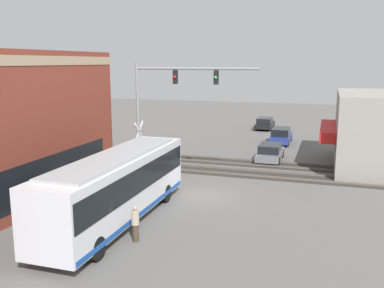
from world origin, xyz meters
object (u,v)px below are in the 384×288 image
city_bus (117,185)px  parked_car_blue (281,136)px  parked_car_grey (270,153)px  crossing_signal (139,143)px  parked_car_black (265,124)px  pedestrian_near_bus (135,223)px

city_bus → parked_car_blue: size_ratio=2.44×
parked_car_grey → parked_car_blue: (7.84, -0.00, 0.06)m
parked_car_grey → parked_car_blue: parked_car_blue is taller
parked_car_grey → crossing_signal: bearing=132.2°
crossing_signal → parked_car_black: (23.78, -5.27, -1.66)m
city_bus → parked_car_black: size_ratio=2.49×
city_bus → parked_car_blue: city_bus is taller
parked_car_grey → pedestrian_near_bus: (-17.64, 3.57, 0.19)m
parked_car_grey → parked_car_black: bearing=9.7°
city_bus → parked_car_grey: 16.73m
parked_car_grey → pedestrian_near_bus: pedestrian_near_bus is taller
city_bus → parked_car_black: 32.38m
parked_car_black → pedestrian_near_bus: bearing=178.7°
parked_car_blue → pedestrian_near_bus: 25.73m
parked_car_grey → parked_car_black: size_ratio=0.97×
parked_car_black → pedestrian_near_bus: (-34.11, 0.77, 0.20)m
crossing_signal → parked_car_grey: crossing_signal is taller
city_bus → parked_car_grey: (15.78, -5.40, -1.24)m
parked_car_blue → pedestrian_near_bus: (-25.48, 3.57, 0.13)m
crossing_signal → parked_car_black: 24.41m
city_bus → pedestrian_near_bus: 2.81m
parked_car_black → city_bus: bearing=175.4°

